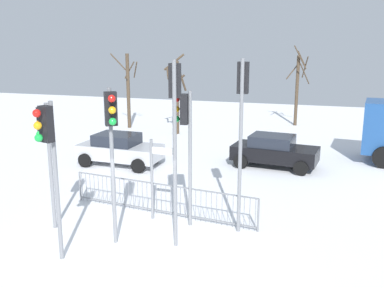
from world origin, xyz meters
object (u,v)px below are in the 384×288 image
traffic_light_foreground_right (185,128)px  bare_tree_left (176,94)px  traffic_light_rear_right (175,113)px  car_black_mid (274,151)px  traffic_light_mid_left (112,132)px  bare_tree_centre (128,89)px  traffic_light_foreground_left (242,108)px  traffic_light_rear_left (49,147)px  traffic_light_mid_right (45,139)px  direction_sign_post (154,175)px  car_silver_far (119,149)px  bare_tree_right (298,87)px

traffic_light_foreground_right → bare_tree_left: size_ratio=0.86×
traffic_light_rear_right → car_black_mid: (1.75, 8.69, -3.01)m
traffic_light_mid_left → bare_tree_centre: 17.30m
traffic_light_foreground_left → traffic_light_mid_left: size_ratio=1.16×
traffic_light_rear_left → traffic_light_rear_right: (2.66, 1.88, 0.68)m
traffic_light_mid_left → traffic_light_mid_right: size_ratio=1.14×
traffic_light_rear_right → traffic_light_foreground_left: traffic_light_rear_right is taller
direction_sign_post → car_black_mid: size_ratio=0.67×
car_black_mid → direction_sign_post: bearing=-105.6°
traffic_light_mid_left → car_black_mid: traffic_light_mid_left is taller
traffic_light_rear_right → traffic_light_foreground_left: size_ratio=1.00×
traffic_light_mid_left → traffic_light_mid_right: traffic_light_mid_left is taller
traffic_light_rear_left → bare_tree_centre: bare_tree_centre is taller
traffic_light_foreground_left → car_black_mid: (0.21, 7.23, -3.01)m
traffic_light_foreground_right → car_black_mid: (1.89, 7.37, -2.33)m
traffic_light_rear_right → bare_tree_left: traffic_light_rear_right is taller
traffic_light_mid_right → direction_sign_post: bearing=-150.3°
traffic_light_rear_left → car_silver_far: size_ratio=1.09×
traffic_light_rear_right → bare_tree_left: (-4.93, 14.38, -1.33)m
traffic_light_mid_right → bare_tree_left: bearing=-88.5°
traffic_light_mid_left → car_silver_far: traffic_light_mid_left is taller
traffic_light_foreground_right → bare_tree_left: bearing=14.9°
traffic_light_rear_left → car_black_mid: bearing=-95.4°
traffic_light_foreground_right → bare_tree_left: (-4.79, 13.07, -0.65)m
bare_tree_left → bare_tree_centre: (-3.62, 0.89, 0.14)m
bare_tree_centre → car_silver_far: bearing=-67.9°
traffic_light_mid_left → traffic_light_rear_left: bearing=15.8°
traffic_light_mid_right → bare_tree_right: bearing=-109.3°
traffic_light_mid_left → traffic_light_mid_right: (-2.33, 0.34, -0.41)m
car_silver_far → bare_tree_left: bare_tree_left is taller
car_silver_far → bare_tree_centre: 9.20m
traffic_light_mid_left → car_silver_far: 8.65m
traffic_light_rear_left → traffic_light_mid_left: 1.70m
traffic_light_rear_left → bare_tree_right: bearing=-85.2°
traffic_light_mid_left → traffic_light_rear_right: bearing=164.1°
traffic_light_foreground_right → bare_tree_centre: (-8.41, 13.96, -0.51)m
bare_tree_left → bare_tree_right: (6.94, 4.95, 0.19)m
traffic_light_foreground_left → bare_tree_right: bare_tree_right is taller
car_black_mid → bare_tree_centre: bare_tree_centre is taller
car_silver_far → bare_tree_right: bearing=62.6°
traffic_light_rear_right → car_black_mid: traffic_light_rear_right is taller
traffic_light_foreground_left → traffic_light_mid_right: traffic_light_foreground_left is taller
traffic_light_rear_right → bare_tree_right: (2.01, 19.33, -1.14)m
traffic_light_rear_right → bare_tree_right: bearing=70.8°
traffic_light_foreground_right → car_silver_far: (-5.02, 5.60, -2.33)m
traffic_light_mid_left → car_silver_far: bearing=-99.9°
traffic_light_rear_left → traffic_light_mid_right: traffic_light_rear_left is taller
traffic_light_foreground_left → traffic_light_foreground_right: bearing=-177.3°
direction_sign_post → bare_tree_left: size_ratio=0.54×
traffic_light_foreground_left → bare_tree_left: size_ratio=1.06×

